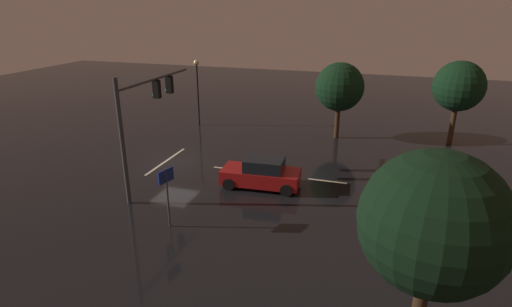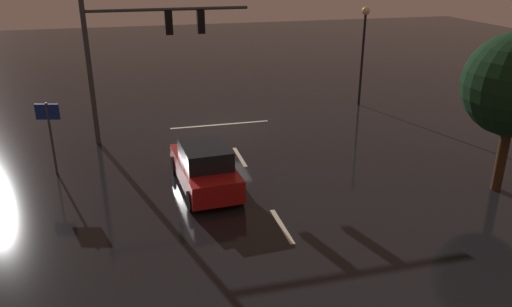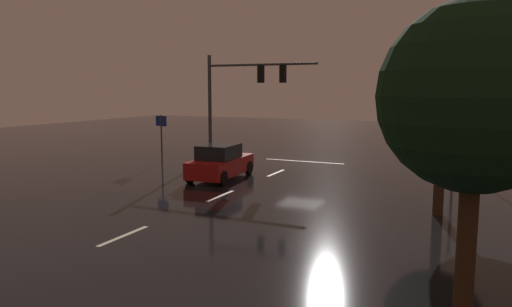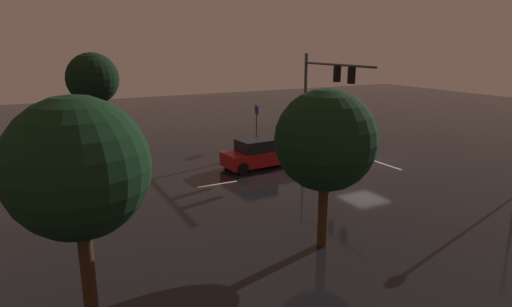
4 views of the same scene
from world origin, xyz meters
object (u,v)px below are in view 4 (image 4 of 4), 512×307
car_approaching (258,154)px  traffic_signal_assembly (325,84)px  tree_right_near (93,79)px  tree_left_far (77,169)px  route_sign (257,116)px  tree_left_near (326,141)px

car_approaching → traffic_signal_assembly: bearing=-73.9°
tree_right_near → tree_left_far: size_ratio=1.09×
route_sign → tree_left_far: size_ratio=0.48×
route_sign → tree_right_near: 11.71m
route_sign → tree_right_near: bearing=63.6°
traffic_signal_assembly → tree_left_far: traffic_signal_assembly is taller
traffic_signal_assembly → tree_left_far: size_ratio=1.19×
car_approaching → tree_right_near: 13.49m
tree_left_near → tree_right_near: bearing=12.7°
traffic_signal_assembly → route_sign: 5.46m
tree_right_near → tree_left_far: (-21.80, 3.39, -0.50)m
route_sign → traffic_signal_assembly: bearing=-139.8°
traffic_signal_assembly → car_approaching: 7.16m
traffic_signal_assembly → tree_right_near: tree_right_near is taller
tree_right_near → traffic_signal_assembly: bearing=-123.4°
traffic_signal_assembly → tree_left_far: 21.22m
route_sign → tree_left_far: tree_left_far is taller
route_sign → tree_left_near: bearing=160.5°
car_approaching → tree_right_near: tree_right_near is taller
route_sign → tree_left_far: 21.67m
traffic_signal_assembly → tree_right_near: size_ratio=1.09×
car_approaching → tree_right_near: (10.52, 7.49, 3.92)m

